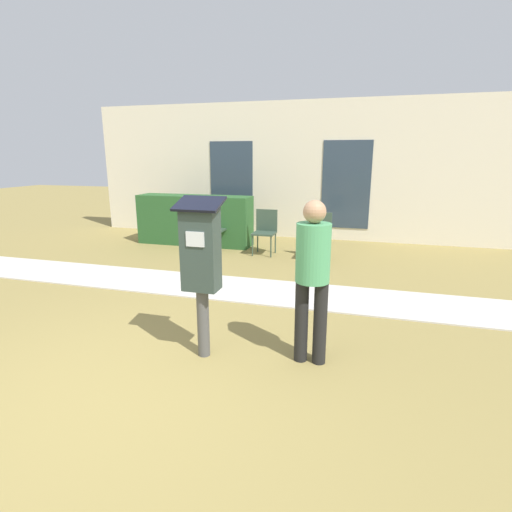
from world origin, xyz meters
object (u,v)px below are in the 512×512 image
(person_standing, at_px, (313,270))
(outdoor_chair_middle, at_px, (265,228))
(outdoor_chair_left, at_px, (217,225))
(parking_meter, at_px, (201,258))
(outdoor_chair_right, at_px, (319,232))

(person_standing, bearing_deg, outdoor_chair_middle, 105.49)
(person_standing, distance_m, outdoor_chair_left, 5.08)
(person_standing, relative_size, outdoor_chair_middle, 1.76)
(parking_meter, bearing_deg, outdoor_chair_right, 81.84)
(outdoor_chair_left, distance_m, outdoor_chair_middle, 1.12)
(parking_meter, xyz_separation_m, outdoor_chair_right, (0.60, 4.21, -0.49))
(outdoor_chair_right, bearing_deg, outdoor_chair_middle, 161.48)
(person_standing, relative_size, outdoor_chair_left, 1.76)
(person_standing, height_order, outdoor_chair_middle, person_standing)
(parking_meter, bearing_deg, outdoor_chair_left, 109.87)
(outdoor_chair_left, relative_size, outdoor_chair_middle, 1.00)
(parking_meter, relative_size, person_standing, 1.01)
(outdoor_chair_middle, relative_size, outdoor_chair_right, 1.00)
(parking_meter, relative_size, outdoor_chair_left, 1.77)
(parking_meter, distance_m, outdoor_chair_middle, 4.40)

